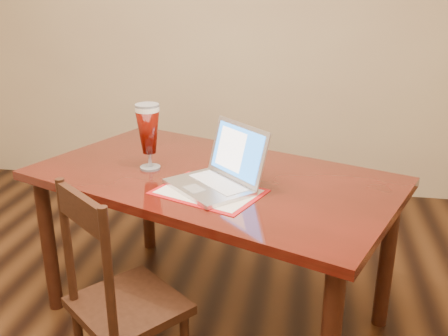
# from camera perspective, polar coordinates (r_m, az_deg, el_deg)

# --- Properties ---
(dining_table) EXTENTS (1.88, 1.48, 1.09)m
(dining_table) POSITION_cam_1_polar(r_m,az_deg,el_deg) (2.34, -1.53, -2.60)
(dining_table) COLOR #470F09
(dining_table) RESTS_ON ground
(dining_chair) EXTENTS (0.55, 0.55, 0.94)m
(dining_chair) POSITION_cam_1_polar(r_m,az_deg,el_deg) (2.05, -11.75, -14.75)
(dining_chair) COLOR black
(dining_chair) RESTS_ON ground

